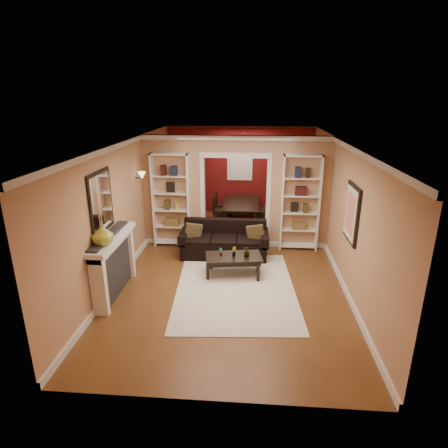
# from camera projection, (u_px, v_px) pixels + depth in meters

# --- Properties ---
(floor) EXTENTS (8.00, 8.00, 0.00)m
(floor) POSITION_uv_depth(u_px,v_px,m) (232.00, 264.00, 8.38)
(floor) COLOR brown
(floor) RESTS_ON ground
(ceiling) EXTENTS (8.00, 8.00, 0.00)m
(ceiling) POSITION_uv_depth(u_px,v_px,m) (233.00, 141.00, 7.50)
(ceiling) COLOR white
(ceiling) RESTS_ON ground
(wall_back) EXTENTS (8.00, 0.00, 8.00)m
(wall_back) POSITION_uv_depth(u_px,v_px,m) (240.00, 171.00, 11.71)
(wall_back) COLOR tan
(wall_back) RESTS_ON ground
(wall_front) EXTENTS (8.00, 0.00, 8.00)m
(wall_front) POSITION_uv_depth(u_px,v_px,m) (212.00, 305.00, 4.17)
(wall_front) COLOR tan
(wall_front) RESTS_ON ground
(wall_left) EXTENTS (0.00, 8.00, 8.00)m
(wall_left) POSITION_uv_depth(u_px,v_px,m) (129.00, 204.00, 8.11)
(wall_left) COLOR tan
(wall_left) RESTS_ON ground
(wall_right) EXTENTS (0.00, 8.00, 8.00)m
(wall_right) POSITION_uv_depth(u_px,v_px,m) (340.00, 208.00, 7.77)
(wall_right) COLOR tan
(wall_right) RESTS_ON ground
(partition_wall) EXTENTS (4.50, 0.15, 2.70)m
(partition_wall) POSITION_uv_depth(u_px,v_px,m) (235.00, 192.00, 9.07)
(partition_wall) COLOR tan
(partition_wall) RESTS_ON floor
(red_back_panel) EXTENTS (4.44, 0.04, 2.64)m
(red_back_panel) POSITION_uv_depth(u_px,v_px,m) (240.00, 172.00, 11.70)
(red_back_panel) COLOR maroon
(red_back_panel) RESTS_ON floor
(dining_window) EXTENTS (0.78, 0.03, 0.98)m
(dining_window) POSITION_uv_depth(u_px,v_px,m) (240.00, 165.00, 11.58)
(dining_window) COLOR #8CA5CC
(dining_window) RESTS_ON wall_back
(area_rug) EXTENTS (2.48, 3.32, 0.01)m
(area_rug) POSITION_uv_depth(u_px,v_px,m) (235.00, 288.00, 7.32)
(area_rug) COLOR silver
(area_rug) RESTS_ON floor
(sofa) EXTENTS (2.04, 0.88, 0.80)m
(sofa) POSITION_uv_depth(u_px,v_px,m) (224.00, 240.00, 8.69)
(sofa) COLOR black
(sofa) RESTS_ON floor
(pillow_left) EXTENTS (0.40, 0.24, 0.39)m
(pillow_left) POSITION_uv_depth(u_px,v_px,m) (193.00, 232.00, 8.67)
(pillow_left) COLOR brown
(pillow_left) RESTS_ON sofa
(pillow_right) EXTENTS (0.40, 0.18, 0.39)m
(pillow_right) POSITION_uv_depth(u_px,v_px,m) (256.00, 233.00, 8.56)
(pillow_right) COLOR brown
(pillow_right) RESTS_ON sofa
(coffee_table) EXTENTS (1.22, 0.78, 0.43)m
(coffee_table) POSITION_uv_depth(u_px,v_px,m) (234.00, 265.00, 7.79)
(coffee_table) COLOR black
(coffee_table) RESTS_ON floor
(plant_left) EXTENTS (0.11, 0.11, 0.17)m
(plant_left) POSITION_uv_depth(u_px,v_px,m) (221.00, 252.00, 7.71)
(plant_left) COLOR #336626
(plant_left) RESTS_ON coffee_table
(plant_center) EXTENTS (0.12, 0.13, 0.20)m
(plant_center) POSITION_uv_depth(u_px,v_px,m) (234.00, 252.00, 7.69)
(plant_center) COLOR #336626
(plant_center) RESTS_ON coffee_table
(plant_right) EXTENTS (0.17, 0.17, 0.22)m
(plant_right) POSITION_uv_depth(u_px,v_px,m) (247.00, 252.00, 7.66)
(plant_right) COLOR #336626
(plant_right) RESTS_ON coffee_table
(bookshelf_left) EXTENTS (0.90, 0.30, 2.30)m
(bookshelf_left) POSITION_uv_depth(u_px,v_px,m) (171.00, 201.00, 9.09)
(bookshelf_left) COLOR white
(bookshelf_left) RESTS_ON floor
(bookshelf_right) EXTENTS (0.90, 0.30, 2.30)m
(bookshelf_right) POSITION_uv_depth(u_px,v_px,m) (300.00, 203.00, 8.86)
(bookshelf_right) COLOR white
(bookshelf_right) RESTS_ON floor
(fireplace) EXTENTS (0.32, 1.70, 1.16)m
(fireplace) POSITION_uv_depth(u_px,v_px,m) (115.00, 266.00, 6.93)
(fireplace) COLOR white
(fireplace) RESTS_ON floor
(vase) EXTENTS (0.37, 0.37, 0.38)m
(vase) POSITION_uv_depth(u_px,v_px,m) (102.00, 234.00, 6.30)
(vase) COLOR #A6AD38
(vase) RESTS_ON fireplace
(mirror) EXTENTS (0.03, 0.95, 1.10)m
(mirror) POSITION_uv_depth(u_px,v_px,m) (101.00, 202.00, 6.55)
(mirror) COLOR silver
(mirror) RESTS_ON wall_left
(wall_sconce) EXTENTS (0.18, 0.18, 0.22)m
(wall_sconce) POSITION_uv_depth(u_px,v_px,m) (139.00, 177.00, 8.47)
(wall_sconce) COLOR #FFE0A5
(wall_sconce) RESTS_ON wall_left
(framed_art) EXTENTS (0.04, 0.85, 1.05)m
(framed_art) POSITION_uv_depth(u_px,v_px,m) (351.00, 213.00, 6.77)
(framed_art) COLOR black
(framed_art) RESTS_ON wall_right
(dining_table) EXTENTS (1.83, 1.02, 0.64)m
(dining_table) POSITION_uv_depth(u_px,v_px,m) (242.00, 213.00, 10.95)
(dining_table) COLOR black
(dining_table) RESTS_ON floor
(dining_chair_nw) EXTENTS (0.45, 0.45, 0.91)m
(dining_chair_nw) POSITION_uv_depth(u_px,v_px,m) (223.00, 211.00, 10.67)
(dining_chair_nw) COLOR black
(dining_chair_nw) RESTS_ON floor
(dining_chair_ne) EXTENTS (0.50, 0.50, 0.94)m
(dining_chair_ne) POSITION_uv_depth(u_px,v_px,m) (261.00, 211.00, 10.58)
(dining_chair_ne) COLOR black
(dining_chair_ne) RESTS_ON floor
(dining_chair_sw) EXTENTS (0.52, 0.52, 0.89)m
(dining_chair_sw) POSITION_uv_depth(u_px,v_px,m) (224.00, 205.00, 11.24)
(dining_chair_sw) COLOR black
(dining_chair_sw) RESTS_ON floor
(dining_chair_se) EXTENTS (0.49, 0.49, 0.81)m
(dining_chair_se) POSITION_uv_depth(u_px,v_px,m) (261.00, 208.00, 11.17)
(dining_chair_se) COLOR black
(dining_chair_se) RESTS_ON floor
(chandelier) EXTENTS (0.50, 0.50, 0.30)m
(chandelier) POSITION_uv_depth(u_px,v_px,m) (238.00, 155.00, 10.27)
(chandelier) COLOR #3A271A
(chandelier) RESTS_ON ceiling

